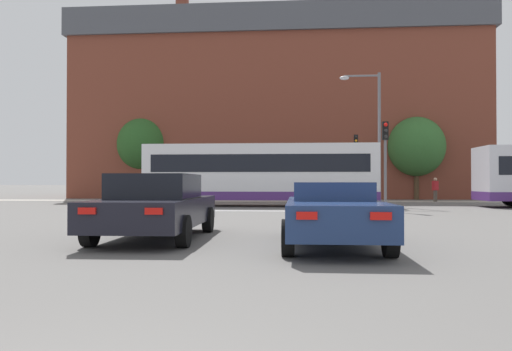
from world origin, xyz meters
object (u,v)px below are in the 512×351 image
Objects in this scene: pedestrian_walking_east at (330,186)px; car_roadster_right at (333,213)px; traffic_light_near_right at (385,151)px; traffic_light_far_right at (356,157)px; pedestrian_waiting at (309,185)px; car_saloon_left at (156,206)px; pedestrian_walking_west at (435,188)px; bus_crossing_lead at (260,173)px; street_lamp_junction at (372,124)px.

car_roadster_right is at bearing -72.07° from pedestrian_walking_east.
traffic_light_near_right reaches higher than car_roadster_right.
traffic_light_near_right is at bearing -89.94° from traffic_light_far_right.
traffic_light_near_right reaches higher than pedestrian_waiting.
car_saloon_left is 24.95m from pedestrian_walking_west.
pedestrian_walking_east is at bearing 151.99° from bus_crossing_lead.
car_saloon_left is 1.02× the size of car_roadster_right.
traffic_light_far_right is at bearing 71.21° from car_saloon_left.
pedestrian_walking_east is 1.12× the size of pedestrian_walking_west.
pedestrian_walking_west is at bearing 70.55° from car_roadster_right.
pedestrian_waiting is (-3.00, 0.64, -1.88)m from traffic_light_far_right.
pedestrian_walking_east is at bearing 103.94° from street_lamp_junction.
traffic_light_far_right reaches higher than pedestrian_waiting.
street_lamp_junction is at bearing 64.69° from car_saloon_left.
car_roadster_right is 3.07× the size of pedestrian_walking_west.
pedestrian_waiting is at bearing 89.92° from car_roadster_right.
pedestrian_waiting is 1.01× the size of pedestrian_walking_east.
traffic_light_near_right reaches higher than pedestrian_walking_east.
street_lamp_junction reaches higher than pedestrian_waiting.
pedestrian_walking_east is at bearing 75.80° from car_saloon_left.
street_lamp_junction is 4.06× the size of pedestrian_walking_east.
bus_crossing_lead is 2.77× the size of traffic_light_far_right.
car_saloon_left is at bearing -81.62° from pedestrian_walking_east.
pedestrian_waiting reaches higher than pedestrian_walking_east.
street_lamp_junction is at bearing 14.49° from pedestrian_walking_west.
street_lamp_junction is 8.08m from pedestrian_walking_east.
traffic_light_far_right reaches higher than pedestrian_walking_east.
pedestrian_waiting reaches higher than car_saloon_left.
street_lamp_junction is 4.55× the size of pedestrian_walking_west.
street_lamp_junction is at bearing -54.54° from pedestrian_walking_east.
bus_crossing_lead is (1.23, 15.23, 0.99)m from car_saloon_left.
car_roadster_right is 2.75× the size of pedestrian_walking_east.
street_lamp_junction is at bearing 53.38° from pedestrian_waiting.
traffic_light_far_right is (-0.01, 10.76, 0.28)m from traffic_light_near_right.
pedestrian_waiting is at bearing 159.24° from bus_crossing_lead.
car_saloon_left is 23.64m from pedestrian_walking_east.
pedestrian_walking_east is at bearing 97.75° from traffic_light_near_right.
car_roadster_right is 2.71× the size of pedestrian_waiting.
car_roadster_right is (3.87, -0.95, -0.09)m from car_saloon_left.
street_lamp_junction reaches higher than pedestrian_walking_west.
pedestrian_walking_east reaches higher than car_saloon_left.
street_lamp_junction is (5.92, 0.64, 2.61)m from bus_crossing_lead.
traffic_light_near_right is (5.76, -4.13, 0.91)m from bus_crossing_lead.
bus_crossing_lead reaches higher than pedestrian_walking_east.
pedestrian_walking_east is at bearing -46.25° from pedestrian_walking_west.
street_lamp_junction is 4.01× the size of pedestrian_waiting.
pedestrian_walking_west is (8.03, -0.63, -0.14)m from pedestrian_waiting.
street_lamp_junction is 8.46m from pedestrian_walking_west.
street_lamp_junction is at bearing 79.17° from car_roadster_right.
pedestrian_waiting is at bearing 104.80° from traffic_light_near_right.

